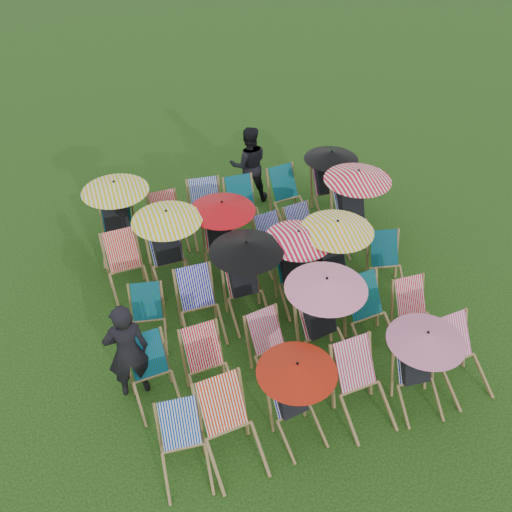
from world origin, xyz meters
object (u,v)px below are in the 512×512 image
object	(u,v)px
deckchair_0	(184,449)
deckchair_5	(463,359)
deckchair_29	(329,181)
person_left	(127,351)
person_rear	(249,165)

from	to	relation	value
deckchair_0	deckchair_5	distance (m)	3.92
deckchair_29	person_left	xyz separation A→B (m)	(-4.40, -3.22, 0.15)
deckchair_5	deckchair_29	distance (m)	4.58
deckchair_5	person_left	size ratio (longest dim) A/B	0.60
deckchair_0	person_rear	distance (m)	6.12
deckchair_29	person_rear	size ratio (longest dim) A/B	0.78
deckchair_0	person_left	distance (m)	1.52
deckchair_0	person_rear	xyz separation A→B (m)	(2.66, 5.51, 0.35)
person_left	deckchair_0	bearing A→B (deg)	106.94
deckchair_29	person_rear	world-z (taller)	person_rear
deckchair_5	person_rear	xyz separation A→B (m)	(-1.27, 5.43, 0.32)
deckchair_0	person_left	size ratio (longest dim) A/B	0.56
person_rear	deckchair_5	bearing A→B (deg)	113.34
deckchair_0	deckchair_5	xyz separation A→B (m)	(3.92, 0.07, 0.03)
person_left	person_rear	bearing A→B (deg)	-125.15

